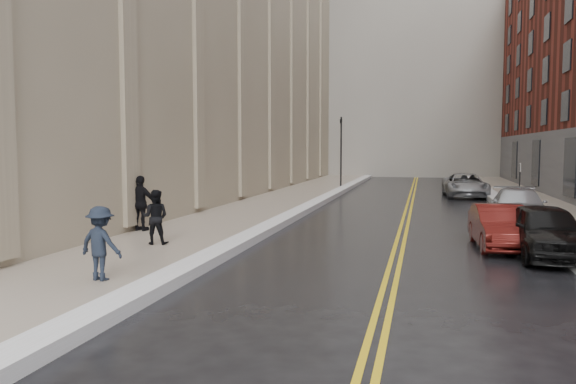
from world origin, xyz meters
The scene contains 16 objects.
ground centered at (0.00, 0.00, 0.00)m, with size 160.00×160.00×0.00m, color black.
sidewalk_left centered at (-4.50, 16.00, 0.07)m, with size 4.00×64.00×0.15m, color gray.
sidewalk_right centered at (9.00, 16.00, 0.07)m, with size 3.00×64.00×0.15m, color gray.
lane_stripe_a centered at (2.38, 16.00, 0.00)m, with size 0.12×64.00×0.01m, color gold.
lane_stripe_b centered at (2.62, 16.00, 0.00)m, with size 0.12×64.00×0.01m, color gold.
snow_ridge_left centered at (-2.20, 16.00, 0.13)m, with size 0.70×60.80×0.26m, color white.
snow_ridge_right centered at (7.15, 16.00, 0.15)m, with size 0.85×60.80×0.30m, color white.
traffic_signal centered at (-2.60, 30.00, 3.08)m, with size 0.18×0.15×5.20m.
parking_sign_far centered at (7.90, 20.00, 1.36)m, with size 0.06×0.35×2.23m.
car_black centered at (6.43, 6.19, 0.73)m, with size 1.73×4.31×1.47m, color black.
car_maroon centered at (5.41, 7.44, 0.65)m, with size 1.37×3.92×1.29m, color #480F0D.
car_silver_near centered at (6.80, 13.11, 0.70)m, with size 1.96×4.81×1.40m, color #A8AAB0.
car_silver_far centered at (5.66, 25.41, 0.72)m, with size 2.39×5.18×1.44m, color #93969A.
pedestrian_a centered at (-4.48, 4.90, 0.96)m, with size 0.78×0.61×1.61m, color black.
pedestrian_b centered at (-3.52, 0.48, 0.95)m, with size 1.03×0.59×1.60m, color black.
pedestrian_c centered at (-6.20, 7.23, 1.10)m, with size 1.11×0.46×1.90m, color black.
Camera 1 is at (3.17, -10.12, 2.99)m, focal length 35.00 mm.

